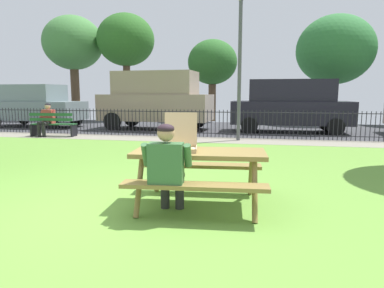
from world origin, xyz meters
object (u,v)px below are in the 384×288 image
(pizza_box_open, at_px, (180,143))
(park_bench_left, at_px, (53,125))
(person_on_park_bench, at_px, (47,118))
(parked_car_right, at_px, (290,105))
(adult_at_table, at_px, (168,166))
(parked_car_left, at_px, (35,105))
(far_tree_midleft, at_px, (126,41))
(picnic_table_foreground, at_px, (199,163))
(far_tree_center, at_px, (212,63))
(far_tree_midright, at_px, (335,50))
(far_tree_left, at_px, (73,44))
(parked_car_center, at_px, (156,99))
(lamp_post_walkway, at_px, (240,53))

(pizza_box_open, distance_m, park_bench_left, 9.02)
(person_on_park_bench, height_order, parked_car_right, parked_car_right)
(park_bench_left, bearing_deg, adult_at_table, -48.49)
(pizza_box_open, relative_size, parked_car_left, 0.13)
(pizza_box_open, bearing_deg, park_bench_left, 134.02)
(park_bench_left, height_order, far_tree_midleft, far_tree_midleft)
(picnic_table_foreground, relative_size, parked_car_right, 0.42)
(far_tree_center, height_order, far_tree_midright, far_tree_midright)
(pizza_box_open, xyz_separation_m, parked_car_left, (-9.17, 9.54, 0.14))
(parked_car_left, xyz_separation_m, far_tree_left, (-0.75, 4.88, 3.44))
(park_bench_left, relative_size, far_tree_midleft, 0.27)
(far_tree_left, bearing_deg, parked_car_center, -36.47)
(park_bench_left, bearing_deg, pizza_box_open, -45.98)
(park_bench_left, relative_size, parked_car_center, 0.34)
(person_on_park_bench, distance_m, far_tree_midleft, 8.82)
(far_tree_midright, bearing_deg, picnic_table_foreground, -107.19)
(adult_at_table, relative_size, far_tree_center, 0.27)
(adult_at_table, bearing_deg, pizza_box_open, 87.10)
(parked_car_right, bearing_deg, pizza_box_open, -103.29)
(park_bench_left, distance_m, lamp_post_walkway, 7.08)
(park_bench_left, bearing_deg, person_on_park_bench, 175.66)
(pizza_box_open, distance_m, parked_car_left, 13.23)
(lamp_post_walkway, height_order, parked_car_right, lamp_post_walkway)
(adult_at_table, height_order, parked_car_right, parked_car_right)
(far_tree_center, relative_size, far_tree_midright, 0.81)
(person_on_park_bench, distance_m, far_tree_center, 9.68)
(parked_car_center, relative_size, far_tree_midleft, 0.79)
(pizza_box_open, xyz_separation_m, far_tree_left, (-9.92, 14.43, 3.58))
(park_bench_left, relative_size, lamp_post_walkway, 0.35)
(far_tree_center, bearing_deg, parked_car_right, -51.90)
(lamp_post_walkway, xyz_separation_m, far_tree_center, (-1.96, 7.69, 0.38))
(park_bench_left, bearing_deg, lamp_post_walkway, 2.20)
(adult_at_table, bearing_deg, person_on_park_bench, 132.56)
(person_on_park_bench, xyz_separation_m, lamp_post_walkway, (6.90, 0.24, 2.16))
(lamp_post_walkway, xyz_separation_m, far_tree_midleft, (-6.99, 7.69, 1.71))
(parked_car_right, bearing_deg, person_on_park_bench, -160.87)
(parked_car_left, xyz_separation_m, far_tree_midright, (13.92, 4.88, 2.73))
(parked_car_left, height_order, parked_car_right, parked_car_right)
(far_tree_left, xyz_separation_m, far_tree_center, (8.35, 0.00, -1.24))
(person_on_park_bench, xyz_separation_m, parked_car_center, (3.20, 3.04, 0.65))
(pizza_box_open, relative_size, far_tree_left, 0.10)
(lamp_post_walkway, bearing_deg, far_tree_left, 143.27)
(far_tree_midleft, bearing_deg, person_on_park_bench, -89.40)
(parked_car_right, distance_m, far_tree_midright, 6.09)
(park_bench_left, distance_m, parked_car_left, 4.26)
(lamp_post_walkway, distance_m, far_tree_center, 7.95)
(parked_car_left, bearing_deg, far_tree_left, 98.78)
(parked_car_right, bearing_deg, far_tree_left, 158.14)
(picnic_table_foreground, relative_size, parked_car_center, 0.40)
(lamp_post_walkway, distance_m, parked_car_center, 4.88)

